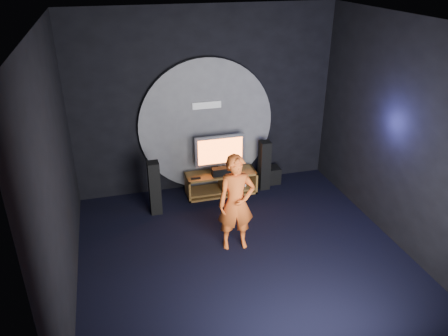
# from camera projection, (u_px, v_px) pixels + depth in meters

# --- Properties ---
(floor) EXTENTS (5.00, 5.00, 0.00)m
(floor) POSITION_uv_depth(u_px,v_px,m) (244.00, 256.00, 6.81)
(floor) COLOR black
(floor) RESTS_ON ground
(back_wall) EXTENTS (5.00, 0.04, 3.50)m
(back_wall) POSITION_uv_depth(u_px,v_px,m) (205.00, 102.00, 8.21)
(back_wall) COLOR black
(back_wall) RESTS_ON ground
(front_wall) EXTENTS (5.00, 0.04, 3.50)m
(front_wall) POSITION_uv_depth(u_px,v_px,m) (334.00, 265.00, 3.88)
(front_wall) COLOR black
(front_wall) RESTS_ON ground
(left_wall) EXTENTS (0.04, 5.00, 3.50)m
(left_wall) POSITION_uv_depth(u_px,v_px,m) (56.00, 176.00, 5.45)
(left_wall) COLOR black
(left_wall) RESTS_ON ground
(right_wall) EXTENTS (0.04, 5.00, 3.50)m
(right_wall) POSITION_uv_depth(u_px,v_px,m) (403.00, 136.00, 6.64)
(right_wall) COLOR black
(right_wall) RESTS_ON ground
(ceiling) EXTENTS (5.00, 5.00, 0.01)m
(ceiling) POSITION_uv_depth(u_px,v_px,m) (250.00, 22.00, 5.28)
(ceiling) COLOR black
(ceiling) RESTS_ON back_wall
(wall_disc_panel) EXTENTS (2.60, 0.11, 2.60)m
(wall_disc_panel) POSITION_uv_depth(u_px,v_px,m) (206.00, 125.00, 8.36)
(wall_disc_panel) COLOR #515156
(wall_disc_panel) RESTS_ON ground
(media_console) EXTENTS (1.37, 0.45, 0.45)m
(media_console) POSITION_uv_depth(u_px,v_px,m) (221.00, 184.00, 8.55)
(media_console) COLOR olive
(media_console) RESTS_ON ground
(tv) EXTENTS (0.97, 0.22, 0.74)m
(tv) POSITION_uv_depth(u_px,v_px,m) (220.00, 152.00, 8.32)
(tv) COLOR #ACACB3
(tv) RESTS_ON media_console
(center_speaker) EXTENTS (0.40, 0.15, 0.15)m
(center_speaker) POSITION_uv_depth(u_px,v_px,m) (222.00, 171.00, 8.32)
(center_speaker) COLOR black
(center_speaker) RESTS_ON media_console
(remote) EXTENTS (0.18, 0.05, 0.02)m
(remote) POSITION_uv_depth(u_px,v_px,m) (196.00, 178.00, 8.20)
(remote) COLOR black
(remote) RESTS_ON media_console
(tower_speaker_left) EXTENTS (0.20, 0.22, 1.01)m
(tower_speaker_left) POSITION_uv_depth(u_px,v_px,m) (155.00, 188.00, 7.78)
(tower_speaker_left) COLOR black
(tower_speaker_left) RESTS_ON ground
(tower_speaker_right) EXTENTS (0.20, 0.22, 1.01)m
(tower_speaker_right) POSITION_uv_depth(u_px,v_px,m) (264.00, 165.00, 8.62)
(tower_speaker_right) COLOR black
(tower_speaker_right) RESTS_ON ground
(subwoofer) EXTENTS (0.31, 0.31, 0.34)m
(subwoofer) POSITION_uv_depth(u_px,v_px,m) (272.00, 175.00, 8.98)
(subwoofer) COLOR black
(subwoofer) RESTS_ON ground
(player) EXTENTS (0.61, 0.44, 1.59)m
(player) POSITION_uv_depth(u_px,v_px,m) (236.00, 203.00, 6.73)
(player) COLOR #D0531C
(player) RESTS_ON ground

